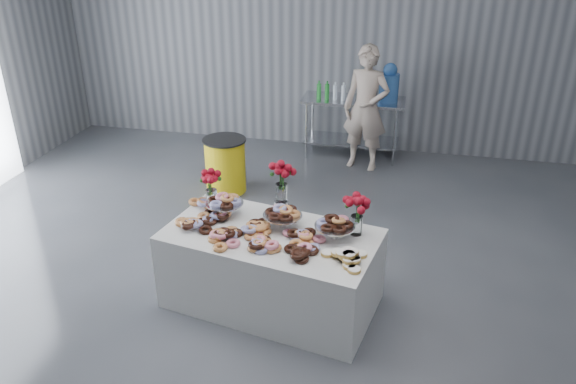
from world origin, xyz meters
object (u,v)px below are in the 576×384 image
object	(u,v)px
water_jug	(389,84)
prep_table	(352,117)
display_table	(271,268)
person	(366,108)
trash_barrel	(225,165)

from	to	relation	value
water_jug	prep_table	bearing A→B (deg)	180.00
prep_table	water_jug	distance (m)	0.73
display_table	person	size ratio (longest dim) A/B	1.07
display_table	person	distance (m)	3.50
display_table	prep_table	distance (m)	3.81
person	trash_barrel	size ratio (longest dim) A/B	2.43
water_jug	display_table	bearing A→B (deg)	-101.79
prep_table	trash_barrel	xyz separation A→B (m)	(-1.48, -1.57, -0.25)
prep_table	person	size ratio (longest dim) A/B	0.85
display_table	trash_barrel	bearing A→B (deg)	118.06
water_jug	person	world-z (taller)	person
prep_table	display_table	bearing A→B (deg)	-94.40
person	trash_barrel	distance (m)	2.14
display_table	prep_table	xyz separation A→B (m)	(0.29, 3.79, 0.24)
display_table	person	xyz separation A→B (m)	(0.51, 3.42, 0.51)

